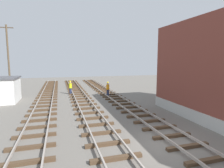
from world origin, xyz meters
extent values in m
plane|color=slate|center=(0.00, 0.00, 0.00)|extent=(87.88, 87.88, 0.00)
cube|color=#4C3826|center=(0.88, -2.11, 0.09)|extent=(2.50, 0.24, 0.18)
cube|color=#4C3826|center=(0.88, -0.70, 0.09)|extent=(2.50, 0.24, 0.18)
cube|color=#4C3826|center=(0.88, 0.70, 0.09)|extent=(2.50, 0.24, 0.18)
cube|color=#4C3826|center=(0.88, 2.11, 0.09)|extent=(2.50, 0.24, 0.18)
cube|color=#4C3826|center=(0.88, 3.52, 0.09)|extent=(2.50, 0.24, 0.18)
cube|color=#4C3826|center=(0.88, 4.93, 0.09)|extent=(2.50, 0.24, 0.18)
cube|color=#4C3826|center=(0.88, 6.34, 0.09)|extent=(2.50, 0.24, 0.18)
cube|color=#4C3826|center=(0.88, 7.75, 0.09)|extent=(2.50, 0.24, 0.18)
cube|color=#4C3826|center=(0.88, 9.15, 0.09)|extent=(2.50, 0.24, 0.18)
cube|color=#4C3826|center=(0.88, 10.56, 0.09)|extent=(2.50, 0.24, 0.18)
cube|color=#4C3826|center=(0.88, 11.97, 0.09)|extent=(2.50, 0.24, 0.18)
cube|color=#4C3826|center=(0.88, 13.38, 0.09)|extent=(2.50, 0.24, 0.18)
cube|color=#4C3826|center=(0.88, 14.79, 0.09)|extent=(2.50, 0.24, 0.18)
cube|color=#4C3826|center=(0.88, 16.20, 0.09)|extent=(2.50, 0.24, 0.18)
cube|color=#4C3826|center=(0.88, 17.61, 0.09)|extent=(2.50, 0.24, 0.18)
cube|color=#4C3826|center=(0.88, 19.01, 0.09)|extent=(2.50, 0.24, 0.18)
cube|color=#4C3826|center=(0.88, 20.42, 0.09)|extent=(2.50, 0.24, 0.18)
cube|color=#4C3826|center=(0.88, 21.83, 0.09)|extent=(2.50, 0.24, 0.18)
cube|color=#4C3826|center=(0.88, 23.24, 0.09)|extent=(2.50, 0.24, 0.18)
cube|color=#4C3826|center=(0.88, 24.65, 0.09)|extent=(2.50, 0.24, 0.18)
cube|color=#4C3826|center=(0.88, 26.06, 0.09)|extent=(2.50, 0.24, 0.18)
cube|color=#4C3826|center=(0.88, 27.46, 0.09)|extent=(2.50, 0.24, 0.18)
cube|color=#4C3826|center=(0.88, 28.87, 0.09)|extent=(2.50, 0.24, 0.18)
cube|color=#4C3826|center=(0.88, 30.28, 0.09)|extent=(2.50, 0.24, 0.18)
cube|color=#4C3826|center=(0.88, 31.69, 0.09)|extent=(2.50, 0.24, 0.18)
cube|color=#4C3826|center=(0.88, 33.10, 0.09)|extent=(2.50, 0.24, 0.18)
cube|color=#9E9389|center=(0.16, 0.00, 0.25)|extent=(0.08, 67.60, 0.14)
cube|color=#9E9389|center=(1.60, 0.00, 0.25)|extent=(0.08, 67.60, 0.14)
cube|color=#4C3826|center=(-3.06, -0.77, 0.09)|extent=(2.50, 0.24, 0.18)
cube|color=#4C3826|center=(-3.06, 0.77, 0.09)|extent=(2.50, 0.24, 0.18)
cube|color=#4C3826|center=(-3.06, 2.30, 0.09)|extent=(2.50, 0.24, 0.18)
cube|color=#4C3826|center=(-3.06, 3.84, 0.09)|extent=(2.50, 0.24, 0.18)
cube|color=#4C3826|center=(-3.06, 5.38, 0.09)|extent=(2.50, 0.24, 0.18)
cube|color=#4C3826|center=(-3.06, 6.91, 0.09)|extent=(2.50, 0.24, 0.18)
cube|color=#4C3826|center=(-3.06, 8.45, 0.09)|extent=(2.50, 0.24, 0.18)
cube|color=#4C3826|center=(-3.06, 9.99, 0.09)|extent=(2.50, 0.24, 0.18)
cube|color=#4C3826|center=(-3.06, 11.52, 0.09)|extent=(2.50, 0.24, 0.18)
cube|color=#4C3826|center=(-3.06, 13.06, 0.09)|extent=(2.50, 0.24, 0.18)
cube|color=#4C3826|center=(-3.06, 14.60, 0.09)|extent=(2.50, 0.24, 0.18)
cube|color=#4C3826|center=(-3.06, 16.13, 0.09)|extent=(2.50, 0.24, 0.18)
cube|color=#4C3826|center=(-3.06, 17.67, 0.09)|extent=(2.50, 0.24, 0.18)
cube|color=#4C3826|center=(-3.06, 19.21, 0.09)|extent=(2.50, 0.24, 0.18)
cube|color=#4C3826|center=(-3.06, 20.74, 0.09)|extent=(2.50, 0.24, 0.18)
cube|color=#4C3826|center=(-3.06, 22.28, 0.09)|extent=(2.50, 0.24, 0.18)
cube|color=#4C3826|center=(-3.06, 23.81, 0.09)|extent=(2.50, 0.24, 0.18)
cube|color=#4C3826|center=(-3.06, 25.35, 0.09)|extent=(2.50, 0.24, 0.18)
cube|color=#4C3826|center=(-3.06, 26.89, 0.09)|extent=(2.50, 0.24, 0.18)
cube|color=#4C3826|center=(-3.06, 28.42, 0.09)|extent=(2.50, 0.24, 0.18)
cube|color=#4C3826|center=(-3.06, 29.96, 0.09)|extent=(2.50, 0.24, 0.18)
cube|color=#4C3826|center=(-3.06, 31.50, 0.09)|extent=(2.50, 0.24, 0.18)
cube|color=#4C3826|center=(-3.06, 33.03, 0.09)|extent=(2.50, 0.24, 0.18)
cube|color=#9E9389|center=(-3.78, 0.00, 0.25)|extent=(0.08, 67.60, 0.14)
cube|color=#9E9389|center=(-2.34, 0.00, 0.25)|extent=(0.08, 67.60, 0.14)
cube|color=#4C3826|center=(-7.00, 0.00, 0.09)|extent=(2.50, 0.24, 0.18)
cube|color=#4C3826|center=(-7.00, 1.50, 0.09)|extent=(2.50, 0.24, 0.18)
cube|color=#4C3826|center=(-7.00, 3.00, 0.09)|extent=(2.50, 0.24, 0.18)
cube|color=#4C3826|center=(-7.00, 4.51, 0.09)|extent=(2.50, 0.24, 0.18)
cube|color=#4C3826|center=(-7.00, 6.01, 0.09)|extent=(2.50, 0.24, 0.18)
cube|color=#4C3826|center=(-7.00, 7.51, 0.09)|extent=(2.50, 0.24, 0.18)
cube|color=#4C3826|center=(-7.00, 9.01, 0.09)|extent=(2.50, 0.24, 0.18)
cube|color=#4C3826|center=(-7.00, 10.52, 0.09)|extent=(2.50, 0.24, 0.18)
cube|color=#4C3826|center=(-7.00, 12.02, 0.09)|extent=(2.50, 0.24, 0.18)
cube|color=#4C3826|center=(-7.00, 13.52, 0.09)|extent=(2.50, 0.24, 0.18)
cube|color=#4C3826|center=(-7.00, 15.02, 0.09)|extent=(2.50, 0.24, 0.18)
cube|color=#4C3826|center=(-7.00, 16.53, 0.09)|extent=(2.50, 0.24, 0.18)
cube|color=#4C3826|center=(-7.00, 18.03, 0.09)|extent=(2.50, 0.24, 0.18)
cube|color=#4C3826|center=(-7.00, 19.53, 0.09)|extent=(2.50, 0.24, 0.18)
cube|color=#4C3826|center=(-7.00, 21.03, 0.09)|extent=(2.50, 0.24, 0.18)
cube|color=#4C3826|center=(-7.00, 22.53, 0.09)|extent=(2.50, 0.24, 0.18)
cube|color=#4C3826|center=(-7.00, 24.04, 0.09)|extent=(2.50, 0.24, 0.18)
cube|color=#4C3826|center=(-7.00, 25.54, 0.09)|extent=(2.50, 0.24, 0.18)
cube|color=#4C3826|center=(-7.00, 27.04, 0.09)|extent=(2.50, 0.24, 0.18)
cube|color=#4C3826|center=(-7.00, 28.54, 0.09)|extent=(2.50, 0.24, 0.18)
cube|color=#4C3826|center=(-7.00, 30.05, 0.09)|extent=(2.50, 0.24, 0.18)
cube|color=#4C3826|center=(-7.00, 31.55, 0.09)|extent=(2.50, 0.24, 0.18)
cube|color=#4C3826|center=(-7.00, 33.05, 0.09)|extent=(2.50, 0.24, 0.18)
cube|color=#9E9389|center=(-7.72, 0.00, 0.25)|extent=(0.08, 67.60, 0.14)
cube|color=#9E9389|center=(-6.28, 0.00, 0.25)|extent=(0.08, 67.60, 0.14)
cube|color=silver|center=(-11.35, 14.04, 1.30)|extent=(2.80, 3.60, 2.60)
cube|color=#4C4C51|center=(-11.35, 14.04, 2.68)|extent=(3.00, 3.80, 0.16)
cylinder|color=brown|center=(-12.25, 20.77, 4.75)|extent=(0.24, 0.24, 9.50)
cube|color=#4C3D2D|center=(-12.25, 20.77, 9.10)|extent=(1.80, 0.12, 0.12)
cylinder|color=#262D4C|center=(-4.05, 16.88, 0.42)|extent=(0.32, 0.32, 0.85)
cylinder|color=yellow|center=(-4.05, 16.88, 1.18)|extent=(0.40, 0.40, 0.65)
sphere|color=tan|center=(-4.05, 16.88, 1.62)|extent=(0.24, 0.24, 0.24)
sphere|color=yellow|center=(-4.05, 16.88, 1.76)|extent=(0.22, 0.22, 0.22)
cylinder|color=#262D4C|center=(0.53, 14.29, 0.42)|extent=(0.32, 0.32, 0.85)
cylinder|color=orange|center=(0.53, 14.29, 1.18)|extent=(0.40, 0.40, 0.65)
sphere|color=tan|center=(0.53, 14.29, 1.62)|extent=(0.24, 0.24, 0.24)
sphere|color=yellow|center=(0.53, 14.29, 1.76)|extent=(0.22, 0.22, 0.22)
camera|label=1|loc=(-5.47, -8.33, 4.56)|focal=29.39mm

